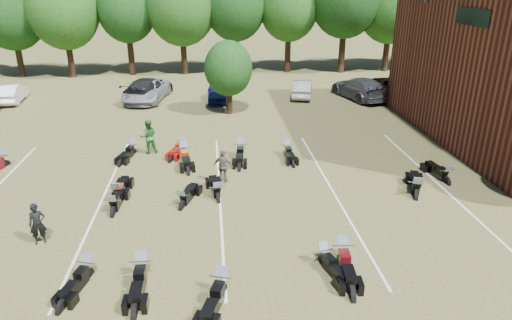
{
  "coord_description": "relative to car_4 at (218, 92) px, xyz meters",
  "views": [
    {
      "loc": [
        -3.2,
        -14.77,
        8.95
      ],
      "look_at": [
        -1.31,
        4.0,
        1.2
      ],
      "focal_mm": 32.0,
      "sensor_mm": 36.0,
      "label": 1
    }
  ],
  "objects": [
    {
      "name": "ground",
      "position": [
        2.71,
        -18.9,
        -0.64
      ],
      "size": [
        160.0,
        160.0,
        0.0
      ],
      "primitive_type": "plane",
      "color": "brown",
      "rests_on": "ground"
    },
    {
      "name": "car_1",
      "position": [
        -15.27,
        1.24,
        0.04
      ],
      "size": [
        1.87,
        4.26,
        1.36
      ],
      "primitive_type": "imported",
      "rotation": [
        0.0,
        0.0,
        3.25
      ],
      "color": "silver",
      "rests_on": "ground"
    },
    {
      "name": "car_2",
      "position": [
        -5.3,
        0.59,
        0.12
      ],
      "size": [
        3.38,
        5.83,
        1.53
      ],
      "primitive_type": "imported",
      "rotation": [
        0.0,
        0.0,
        -0.16
      ],
      "color": "gray",
      "rests_on": "ground"
    },
    {
      "name": "car_3",
      "position": [
        -5.25,
        1.28,
        0.15
      ],
      "size": [
        3.8,
        5.9,
        1.59
      ],
      "primitive_type": "imported",
      "rotation": [
        0.0,
        0.0,
        2.83
      ],
      "color": "black",
      "rests_on": "ground"
    },
    {
      "name": "car_4",
      "position": [
        0.0,
        0.0,
        0.0
      ],
      "size": [
        1.53,
        3.79,
        1.29
      ],
      "primitive_type": "imported",
      "rotation": [
        0.0,
        0.0,
        -0.0
      ],
      "color": "navy",
      "rests_on": "ground"
    },
    {
      "name": "car_5",
      "position": [
        6.57,
        0.56,
        0.02
      ],
      "size": [
        2.34,
        4.25,
        1.33
      ],
      "primitive_type": "imported",
      "rotation": [
        0.0,
        0.0,
        2.9
      ],
      "color": "#A3A39F",
      "rests_on": "ground"
    },
    {
      "name": "car_6",
      "position": [
        13.2,
        0.04,
        0.02
      ],
      "size": [
        2.22,
        4.79,
        1.33
      ],
      "primitive_type": "imported",
      "rotation": [
        0.0,
        0.0,
        -0.0
      ],
      "color": "#530704",
      "rests_on": "ground"
    },
    {
      "name": "car_7",
      "position": [
        10.81,
        -0.35,
        0.16
      ],
      "size": [
        3.71,
        5.95,
        1.61
      ],
      "primitive_type": "imported",
      "rotation": [
        0.0,
        0.0,
        3.42
      ],
      "color": "#3C3C42",
      "rests_on": "ground"
    },
    {
      "name": "person_black",
      "position": [
        -6.75,
        -18.99,
        0.13
      ],
      "size": [
        0.66,
        0.54,
        1.55
      ],
      "primitive_type": "imported",
      "rotation": [
        0.0,
        0.0,
        0.35
      ],
      "color": "black",
      "rests_on": "ground"
    },
    {
      "name": "person_green",
      "position": [
        -3.88,
        -10.42,
        0.28
      ],
      "size": [
        1.04,
        0.89,
        1.85
      ],
      "primitive_type": "imported",
      "rotation": [
        0.0,
        0.0,
        3.38
      ],
      "color": "#246024",
      "rests_on": "ground"
    },
    {
      "name": "person_grey",
      "position": [
        -0.06,
        -14.54,
        0.15
      ],
      "size": [
        1.0,
        0.68,
        1.58
      ],
      "primitive_type": "imported",
      "rotation": [
        0.0,
        0.0,
        2.79
      ],
      "color": "#534E47",
      "rests_on": "ground"
    },
    {
      "name": "motorcycle_0",
      "position": [
        -4.6,
        -21.24,
        -0.64
      ],
      "size": [
        1.18,
        2.18,
        1.16
      ],
      "primitive_type": null,
      "rotation": [
        0.0,
        0.0,
        -0.26
      ],
      "color": "black",
      "rests_on": "ground"
    },
    {
      "name": "motorcycle_2",
      "position": [
        -0.4,
        -22.49,
        -0.64
      ],
      "size": [
        1.43,
        2.45,
        1.3
      ],
      "primitive_type": null,
      "rotation": [
        0.0,
        0.0,
        -0.32
      ],
      "color": "black",
      "rests_on": "ground"
    },
    {
      "name": "motorcycle_3",
      "position": [
        -2.86,
        -21.44,
        -0.64
      ],
      "size": [
        0.76,
        2.36,
        1.31
      ],
      "primitive_type": null,
      "rotation": [
        0.0,
        0.0,
        -0.0
      ],
      "color": "black",
      "rests_on": "ground"
    },
    {
      "name": "motorcycle_4",
      "position": [
        3.01,
        -21.3,
        -0.64
      ],
      "size": [
        1.18,
        2.14,
        1.14
      ],
      "primitive_type": null,
      "rotation": [
        0.0,
        0.0,
        0.28
      ],
      "color": "black",
      "rests_on": "ground"
    },
    {
      "name": "motorcycle_5",
      "position": [
        3.63,
        -21.22,
        -0.64
      ],
      "size": [
        1.0,
        2.48,
        1.35
      ],
      "primitive_type": null,
      "rotation": [
        0.0,
        0.0,
        -0.1
      ],
      "color": "black",
      "rests_on": "ground"
    },
    {
      "name": "motorcycle_8",
      "position": [
        -4.59,
        -16.01,
        -0.64
      ],
      "size": [
        0.9,
        2.35,
        1.28
      ],
      "primitive_type": null,
      "rotation": [
        0.0,
        0.0,
        3.07
      ],
      "color": "black",
      "rests_on": "ground"
    },
    {
      "name": "motorcycle_9",
      "position": [
        -4.56,
        -17.11,
        -0.64
      ],
      "size": [
        0.85,
        2.29,
        1.25
      ],
      "primitive_type": null,
      "rotation": [
        0.0,
        0.0,
        3.08
      ],
      "color": "black",
      "rests_on": "ground"
    },
    {
      "name": "motorcycle_10",
      "position": [
        -1.83,
        -16.83,
        -0.64
      ],
      "size": [
        1.35,
        2.25,
        1.2
      ],
      "primitive_type": null,
      "rotation": [
        0.0,
        0.0,
        2.8
      ],
      "color": "black",
      "rests_on": "ground"
    },
    {
      "name": "motorcycle_11",
      "position": [
        -0.38,
        -16.3,
        -0.64
      ],
      "size": [
        1.01,
        2.34,
        1.26
      ],
      "primitive_type": null,
      "rotation": [
        0.0,
        0.0,
        3.27
      ],
      "color": "black",
      "rests_on": "ground"
    },
    {
      "name": "motorcycle_12",
      "position": [
        8.12,
        -16.88,
        -0.64
      ],
      "size": [
        1.58,
        2.62,
        1.39
      ],
      "primitive_type": null,
      "rotation": [
        0.0,
        0.0,
        2.8
      ],
      "color": "black",
      "rests_on": "ground"
    },
    {
      "name": "motorcycle_13",
      "position": [
        10.11,
        -15.63,
        -0.64
      ],
      "size": [
        1.01,
        2.36,
        1.28
      ],
      "primitive_type": null,
      "rotation": [
        0.0,
        0.0,
        3.26
      ],
      "color": "black",
      "rests_on": "ground"
    },
    {
      "name": "motorcycle_14",
      "position": [
        -10.88,
        -11.55,
        -0.64
      ],
      "size": [
        1.39,
        2.31,
        1.23
      ],
      "primitive_type": null,
      "rotation": [
        0.0,
        0.0,
        -0.33
      ],
      "color": "#490A0F",
      "rests_on": "ground"
    },
    {
      "name": "motorcycle_15",
      "position": [
        -2.18,
        -10.26,
        -0.64
      ],
      "size": [
        1.31,
        2.24,
        1.19
      ],
      "primitive_type": null,
      "rotation": [
        0.0,
        0.0,
        -0.32
      ],
      "color": "maroon",
      "rests_on": "ground"
    },
    {
      "name": "motorcycle_16",
      "position": [
        -4.75,
        -10.55,
        -0.64
      ],
      "size": [
        1.21,
        2.25,
        1.2
      ],
      "primitive_type": null,
      "rotation": [
        0.0,
        0.0,
        -0.26
      ],
      "color": "black",
      "rests_on": "ground"
    },
    {
      "name": "motorcycle_17",
      "position": [
        -1.99,
        -11.59,
        -0.64
      ],
      "size": [
        1.11,
        2.54,
        1.37
      ],
      "primitive_type": null,
      "rotation": [
        0.0,
        0.0,
        0.14
      ],
      "color": "black",
      "rests_on": "ground"
    },
    {
      "name": "motorcycle_18",
      "position": [
        0.95,
        -11.37,
        -0.64
      ],
      "size": [
        1.03,
        2.51,
        1.36
      ],
      "primitive_type": null,
      "rotation": [
        0.0,
        0.0,
        -0.11
      ],
      "color": "black",
      "rests_on": "ground"
    },
    {
      "name": "motorcycle_19",
      "position": [
        3.39,
        -11.46,
        -0.64
      ],
      "size": [
        0.75,
        2.12,
        1.17
      ],
      "primitive_type": null,
      "rotation": [
        0.0,
        0.0,
        0.04
      ],
      "color": "black",
      "rests_on": "ground"
    },
    {
      "name": "tree_line",
      "position": [
        1.71,
        10.1,
        5.67
      ],
      "size": [
        56.0,
        6.0,
        9.79
      ],
      "color": "black",
      "rests_on": "ground"
    },
    {
      "name": "young_tree_midfield",
      "position": [
        0.71,
        -3.4,
        2.45
      ],
      "size": [
        3.2,
        3.2,
        4.7
      ],
      "color": "black",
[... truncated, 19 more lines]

